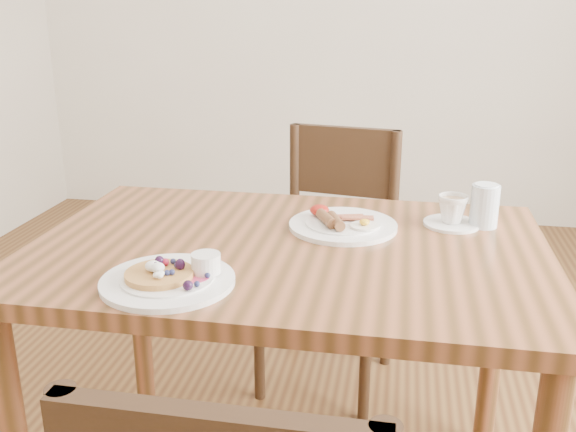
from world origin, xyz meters
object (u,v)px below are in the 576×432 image
object	(u,v)px
breakfast_plate	(341,224)
teacup_saucer	(452,213)
water_glass	(484,206)
pancake_plate	(170,277)
dining_table	(288,283)
chair_far	(332,246)

from	to	relation	value
breakfast_plate	teacup_saucer	distance (m)	0.28
water_glass	breakfast_plate	bearing A→B (deg)	-167.66
pancake_plate	breakfast_plate	size ratio (longest dim) A/B	1.00
water_glass	dining_table	bearing A→B (deg)	-155.03
water_glass	teacup_saucer	bearing A→B (deg)	-175.16
dining_table	breakfast_plate	world-z (taller)	breakfast_plate
pancake_plate	water_glass	xyz separation A→B (m)	(0.65, 0.47, 0.04)
breakfast_plate	teacup_saucer	xyz separation A→B (m)	(0.27, 0.07, 0.02)
dining_table	teacup_saucer	xyz separation A→B (m)	(0.38, 0.21, 0.13)
pancake_plate	teacup_saucer	world-z (taller)	teacup_saucer
dining_table	pancake_plate	distance (m)	0.34
teacup_saucer	water_glass	world-z (taller)	water_glass
chair_far	breakfast_plate	distance (m)	0.60
dining_table	pancake_plate	xyz separation A→B (m)	(-0.19, -0.26, 0.11)
breakfast_plate	water_glass	bearing A→B (deg)	12.34
breakfast_plate	water_glass	world-z (taller)	water_glass
dining_table	breakfast_plate	size ratio (longest dim) A/B	4.44
pancake_plate	teacup_saucer	distance (m)	0.74
dining_table	teacup_saucer	bearing A→B (deg)	28.47
chair_far	teacup_saucer	bearing A→B (deg)	136.42
dining_table	chair_far	size ratio (longest dim) A/B	1.36
chair_far	water_glass	size ratio (longest dim) A/B	8.22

